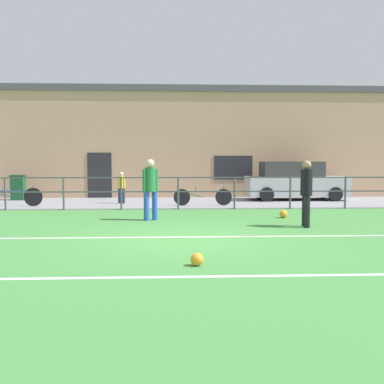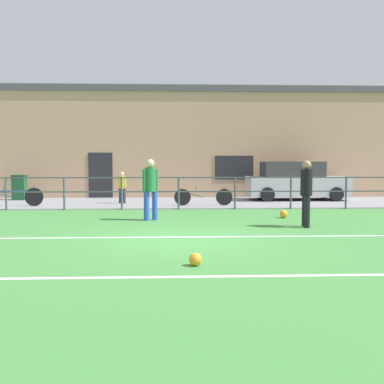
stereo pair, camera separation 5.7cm
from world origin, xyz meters
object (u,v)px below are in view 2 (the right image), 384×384
at_px(player_goalkeeper, 306,189).
at_px(spectator_child, 122,185).
at_px(trash_bin_0, 19,187).
at_px(player_striker, 151,186).
at_px(soccer_ball_spare, 195,259).
at_px(bicycle_parked_1, 11,197).
at_px(bicycle_parked_0, 203,197).
at_px(soccer_ball_match, 284,214).
at_px(parked_car_red, 295,182).

height_order(player_goalkeeper, spectator_child, player_goalkeeper).
bearing_deg(trash_bin_0, player_striker, -48.10).
distance_m(player_goalkeeper, soccer_ball_spare, 5.19).
bearing_deg(player_goalkeeper, soccer_ball_spare, 147.50).
distance_m(player_goalkeeper, bicycle_parked_1, 11.00).
bearing_deg(bicycle_parked_1, player_goalkeeper, -30.21).
distance_m(player_goalkeeper, bicycle_parked_0, 6.01).
distance_m(soccer_ball_spare, bicycle_parked_1, 11.59).
distance_m(player_striker, soccer_ball_match, 4.08).
bearing_deg(parked_car_red, soccer_ball_spare, -112.56).
bearing_deg(bicycle_parked_0, bicycle_parked_1, -180.00).
xyz_separation_m(soccer_ball_match, soccer_ball_spare, (-2.94, -5.95, -0.01)).
bearing_deg(player_goalkeeper, player_striker, 73.96).
xyz_separation_m(parked_car_red, bicycle_parked_0, (-4.19, -2.28, -0.45)).
distance_m(soccer_ball_match, bicycle_parked_1, 10.08).
height_order(player_goalkeeper, trash_bin_0, player_goalkeeper).
bearing_deg(soccer_ball_match, soccer_ball_spare, -116.30).
relative_size(player_goalkeeper, trash_bin_0, 1.58).
distance_m(bicycle_parked_0, bicycle_parked_1, 7.20).
height_order(parked_car_red, bicycle_parked_1, parked_car_red).
height_order(player_striker, spectator_child, player_striker).
xyz_separation_m(soccer_ball_match, trash_bin_0, (-10.03, 6.41, 0.45)).
bearing_deg(trash_bin_0, player_goalkeeper, -39.15).
relative_size(soccer_ball_spare, bicycle_parked_1, 0.09).
xyz_separation_m(bicycle_parked_1, trash_bin_0, (-0.65, 2.73, 0.19)).
bearing_deg(parked_car_red, bicycle_parked_1, -168.68).
relative_size(soccer_ball_spare, bicycle_parked_0, 0.10).
bearing_deg(soccer_ball_match, parked_car_red, 71.39).
bearing_deg(parked_car_red, player_goalkeeper, -103.66).
distance_m(spectator_child, bicycle_parked_0, 3.36).
distance_m(soccer_ball_spare, parked_car_red, 12.92).
distance_m(player_striker, trash_bin_0, 9.09).
xyz_separation_m(soccer_ball_spare, trash_bin_0, (-7.09, 12.36, 0.46)).
height_order(soccer_ball_match, parked_car_red, parked_car_red).
bearing_deg(player_striker, bicycle_parked_1, -62.86).
distance_m(soccer_ball_match, parked_car_red, 6.33).
height_order(soccer_ball_spare, bicycle_parked_1, bicycle_parked_1).
bearing_deg(spectator_child, parked_car_red, -148.03).
distance_m(player_goalkeeper, spectator_child, 8.52).
bearing_deg(bicycle_parked_0, spectator_child, 162.78).
relative_size(player_striker, spectator_child, 1.40).
bearing_deg(parked_car_red, soccer_ball_match, -108.61).
bearing_deg(soccer_ball_spare, player_goalkeeper, 53.39).
xyz_separation_m(parked_car_red, bicycle_parked_1, (-11.39, -2.28, -0.43)).
bearing_deg(bicycle_parked_1, soccer_ball_match, -21.42).
distance_m(soccer_ball_match, soccer_ball_spare, 6.64).
relative_size(soccer_ball_spare, spectator_child, 0.17).
bearing_deg(soccer_ball_spare, spectator_child, 102.87).
distance_m(parked_car_red, bicycle_parked_0, 4.79).
bearing_deg(bicycle_parked_1, soccer_ball_spare, -56.24).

